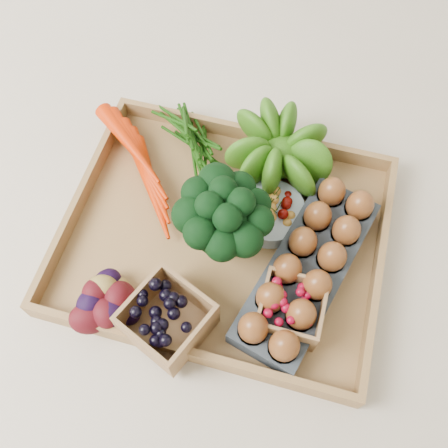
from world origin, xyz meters
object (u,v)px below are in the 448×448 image
(tray, at_px, (224,238))
(cherry_bowl, at_px, (270,213))
(broccoli, at_px, (225,230))
(egg_carton, at_px, (307,271))

(tray, xyz_separation_m, cherry_bowl, (0.07, 0.06, 0.02))
(tray, height_order, cherry_bowl, cherry_bowl)
(tray, height_order, broccoli, broccoli)
(tray, relative_size, cherry_bowl, 4.40)
(broccoli, distance_m, cherry_bowl, 0.11)
(egg_carton, bearing_deg, tray, -177.73)
(tray, xyz_separation_m, broccoli, (0.01, -0.02, 0.07))
(cherry_bowl, distance_m, egg_carton, 0.13)
(tray, bearing_deg, egg_carton, -13.02)
(cherry_bowl, relative_size, egg_carton, 0.37)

